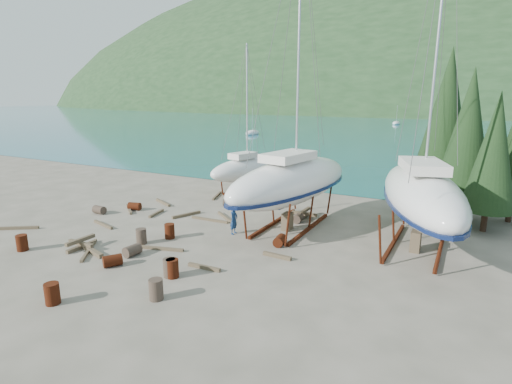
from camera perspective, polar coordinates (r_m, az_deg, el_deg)
The scene contains 49 objects.
ground at distance 23.07m, azimuth -7.49°, elevation -7.29°, with size 600.00×600.00×0.00m, color #5D5749.
bay_water at distance 332.74m, azimuth 26.71°, elevation 10.63°, with size 700.00×700.00×0.00m, color #196880.
far_hill at distance 337.73m, azimuth 26.75°, elevation 10.64°, with size 800.00×360.00×110.00m, color #1A3319.
far_house_left at distance 219.86m, azimuth 9.29°, elevation 11.90°, with size 6.60×5.60×5.60m.
far_house_center at distance 210.03m, azimuth 19.83°, elevation 11.23°, with size 6.60×5.60×5.60m.
cypress_near_right at distance 29.48m, azimuth 27.99°, elevation 7.35°, with size 3.60×3.60×10.00m.
cypress_mid_right at distance 27.60m, azimuth 30.82°, elevation 4.88°, with size 3.06×3.06×8.50m.
cypress_back_left at distance 31.48m, azimuth 25.49°, elevation 9.50°, with size 4.14×4.14×11.50m.
moored_boat_left at distance 88.78m, azimuth -0.52°, elevation 8.43°, with size 2.00×5.00×6.05m.
moored_boat_mid at distance 97.74m, azimuth 26.94°, elevation 7.45°, with size 2.00×5.00×6.05m.
moored_boat_far at distance 129.31m, azimuth 19.38°, elevation 9.25°, with size 2.00×5.00×6.05m.
large_sailboat_near at distance 24.92m, azimuth 5.14°, elevation 1.60°, with size 5.44×12.37×18.83m.
large_sailboat_far at distance 23.13m, azimuth 22.56°, elevation -0.24°, with size 6.98×12.36×18.77m.
small_sailboat_shore at distance 34.74m, azimuth -1.57°, elevation 3.35°, with size 4.29×8.12×12.40m.
worker at distance 24.21m, azimuth -3.18°, elevation -3.99°, with size 0.64×0.42×1.76m, color navy.
drum_0 at distance 25.15m, azimuth -30.44°, elevation -6.27°, with size 0.58×0.58×0.88m, color #4F140D.
drum_1 at distance 22.07m, azimuth -17.26°, elevation -7.97°, with size 0.58×0.58×0.88m, color #2D2823.
drum_2 at distance 30.65m, azimuth -16.96°, elevation -1.97°, with size 0.58×0.58×0.88m, color #4F140D.
drum_3 at distance 18.40m, azimuth -27.11°, elevation -12.80°, with size 0.58×0.58×0.88m, color #4F140D.
drum_4 at distance 33.40m, azimuth 5.51°, elevation -0.19°, with size 0.58×0.58×0.88m, color #4F140D.
drum_5 at distance 19.15m, azimuth -12.25°, elevation -10.54°, with size 0.58×0.58×0.88m, color #2D2823.
drum_6 at distance 22.52m, azimuth 3.42°, elevation -6.94°, with size 0.58×0.58×0.88m, color #4F140D.
drum_7 at distance 19.06m, azimuth -11.85°, elevation -10.63°, with size 0.58×0.58×0.88m, color #4F140D.
drum_9 at distance 30.33m, azimuth -3.83°, elevation -1.56°, with size 0.58×0.58×0.88m, color #2D2823.
drum_11 at distance 26.69m, azimuth 6.03°, elevation -3.70°, with size 0.58×0.58×0.88m, color #2D2823.
drum_12 at distance 21.08m, azimuth -19.81°, elevation -9.21°, with size 0.58×0.58×0.88m, color #4F140D.
drum_14 at distance 24.08m, azimuth -12.24°, elevation -5.48°, with size 0.58×0.58×0.88m, color #4F140D.
drum_15 at distance 30.53m, azimuth -21.47°, elevation -2.38°, with size 0.58×0.58×0.88m, color #2D2823.
drum_16 at distance 23.61m, azimuth -16.07°, elevation -6.10°, with size 0.58×0.58×0.88m, color #2D2823.
drum_17 at distance 17.30m, azimuth -14.09°, elevation -13.35°, with size 0.58×0.58×0.88m, color #2D2823.
timber_0 at distance 34.93m, azimuth -1.70°, elevation 0.10°, with size 0.14×2.72×0.14m, color brown.
timber_1 at distance 20.95m, azimuth 3.03°, elevation -9.10°, with size 0.19×1.60×0.19m, color brown.
timber_2 at distance 31.97m, azimuth -13.14°, elevation -1.47°, with size 0.19×2.36×0.19m, color brown.
timber_3 at distance 23.53m, azimuth -22.76°, elevation -7.66°, with size 0.15×3.15×0.15m, color brown.
timber_4 at distance 29.15m, azimuth -14.05°, elevation -2.98°, with size 0.17×1.84×0.17m, color brown.
timber_5 at distance 22.50m, azimuth -13.27°, elevation -7.87°, with size 0.16×2.46×0.16m, color brown.
timber_6 at distance 33.65m, azimuth 5.35°, elevation -0.42°, with size 0.19×1.79×0.19m, color brown.
timber_7 at distance 19.81m, azimuth -7.42°, elevation -10.61°, with size 0.17×1.77×0.17m, color brown.
timber_8 at distance 28.36m, azimuth -9.91°, elevation -3.21°, with size 0.19×2.24×0.19m, color brown.
timber_9 at distance 35.64m, azimuth -1.12°, elevation 0.38°, with size 0.15×2.59×0.15m, color brown.
timber_10 at distance 27.50m, azimuth -4.42°, elevation -3.60°, with size 0.16×2.59×0.16m, color brown.
timber_11 at distance 27.06m, azimuth -6.63°, elevation -3.95°, with size 0.15×2.81×0.15m, color brown.
timber_12 at distance 27.68m, azimuth -20.99°, elevation -4.36°, with size 0.17×2.27×0.17m, color brown.
timber_14 at distance 29.43m, azimuth -31.33°, elevation -4.42°, with size 0.18×3.02×0.18m, color brown.
timber_15 at distance 33.53m, azimuth -5.60°, elevation -0.52°, with size 0.15×2.67×0.15m, color brown.
timber_16 at distance 23.38m, azimuth -22.56°, elevation -7.67°, with size 0.23×2.54×0.23m, color brown.
timber_17 at distance 30.82m, azimuth -17.66°, elevation -2.34°, with size 0.16×2.60×0.16m, color brown.
timber_pile_fore at distance 24.02m, azimuth -23.75°, elevation -6.75°, with size 1.80×1.80×0.60m.
timber_pile_aft at distance 27.63m, azimuth 6.91°, elevation -3.11°, with size 1.80×1.80×0.60m.
Camera 1 is at (12.81, -17.39, 8.11)m, focal length 28.00 mm.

